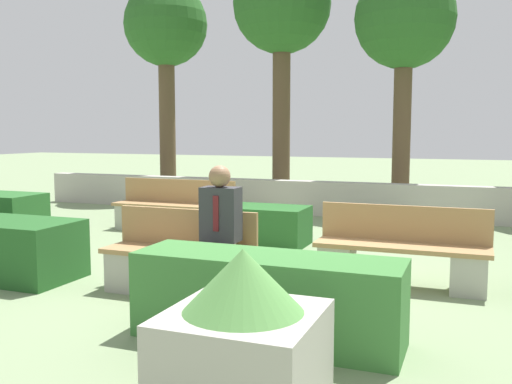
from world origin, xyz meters
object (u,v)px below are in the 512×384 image
object	(u,v)px
planter_corner_left	(243,335)
tree_leftmost	(166,31)
bench_right_side	(173,211)
bench_left_side	(401,256)
person_seated_man	(215,227)
tree_center_left	(282,10)
bench_front	(178,263)
tree_center_right	(405,24)

from	to	relation	value
planter_corner_left	tree_leftmost	xyz separation A→B (m)	(-6.07, 9.67, 3.74)
bench_right_side	planter_corner_left	xyz separation A→B (m)	(3.46, -5.29, 0.10)
bench_left_side	person_seated_man	bearing A→B (deg)	-137.50
planter_corner_left	tree_center_left	world-z (taller)	tree_center_left
bench_right_side	tree_leftmost	xyz separation A→B (m)	(-2.60, 4.38, 3.84)
bench_right_side	tree_center_left	distance (m)	5.89
bench_left_side	person_seated_man	size ratio (longest dim) A/B	1.37
bench_left_side	planter_corner_left	xyz separation A→B (m)	(-0.57, -3.13, 0.11)
bench_front	planter_corner_left	bearing A→B (deg)	-52.17
person_seated_man	bench_left_side	bearing A→B (deg)	37.65
bench_front	tree_center_left	distance (m)	8.67
person_seated_man	tree_center_left	xyz separation A→B (m)	(-1.90, 7.65, 3.67)
bench_right_side	person_seated_man	distance (m)	4.20
tree_leftmost	tree_center_right	distance (m)	5.92
person_seated_man	tree_leftmost	size ratio (longest dim) A/B	0.25
bench_right_side	person_seated_man	xyz separation A→B (m)	(2.40, -3.42, 0.41)
bench_left_side	person_seated_man	distance (m)	2.10
person_seated_man	tree_leftmost	bearing A→B (deg)	122.68
bench_right_side	tree_leftmost	size ratio (longest dim) A/B	0.39
tree_leftmost	tree_center_right	xyz separation A→B (m)	(5.88, -0.52, -0.32)
bench_front	bench_left_side	distance (m)	2.40
person_seated_man	tree_center_right	bearing A→B (deg)	83.10
tree_center_right	tree_center_left	bearing A→B (deg)	172.48
bench_front	bench_left_side	size ratio (longest dim) A/B	0.87
tree_leftmost	tree_center_right	size ratio (longest dim) A/B	1.07
bench_right_side	planter_corner_left	size ratio (longest dim) A/B	2.15
person_seated_man	bench_front	bearing A→B (deg)	164.69
person_seated_man	planter_corner_left	size ratio (longest dim) A/B	1.37
bench_left_side	tree_center_right	size ratio (longest dim) A/B	0.37
bench_left_side	bench_front	bearing A→B (deg)	-147.29
tree_center_left	tree_center_right	xyz separation A→B (m)	(2.78, -0.37, -0.55)
planter_corner_left	bench_front	bearing A→B (deg)	127.83
bench_front	person_seated_man	xyz separation A→B (m)	(0.49, -0.14, 0.43)
bench_left_side	tree_leftmost	bearing A→B (deg)	140.26
tree_center_right	person_seated_man	bearing A→B (deg)	-96.90
bench_left_side	tree_center_right	bearing A→B (deg)	101.95
planter_corner_left	tree_center_right	xyz separation A→B (m)	(-0.18, 9.15, 3.42)
bench_left_side	tree_leftmost	world-z (taller)	tree_leftmost
planter_corner_left	tree_leftmost	size ratio (longest dim) A/B	0.18
planter_corner_left	tree_center_left	bearing A→B (deg)	107.29
bench_right_side	person_seated_man	world-z (taller)	person_seated_man
bench_left_side	planter_corner_left	size ratio (longest dim) A/B	1.88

